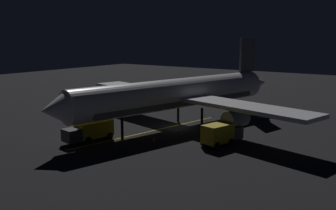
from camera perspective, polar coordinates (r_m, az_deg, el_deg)
The scene contains 8 objects.
ground_plane at distance 55.54m, azimuth 1.19°, elevation -3.36°, with size 180.00×180.00×0.20m, color black.
apron_guide_stripe at distance 53.22m, azimuth -2.56°, elevation -3.85°, with size 0.24×25.85×0.01m, color gold.
airliner at distance 55.05m, azimuth 1.70°, elevation 1.56°, with size 40.60×40.64×12.53m.
baggage_truck at distance 48.99m, azimuth -11.34°, elevation -3.76°, with size 3.22×6.60×2.44m.
catering_truck at distance 46.74m, azimuth 7.74°, elevation -4.29°, with size 3.36×5.78×2.60m.
ground_crew_worker at distance 47.70m, azimuth -12.09°, elevation -4.64°, with size 0.40×0.40×1.74m.
traffic_cone_near_left at distance 48.24m, azimuth -2.13°, elevation -5.03°, with size 0.50×0.50×0.55m.
traffic_cone_near_right at distance 51.22m, azimuth 1.89°, elevation -4.13°, with size 0.50×0.50×0.55m.
Camera 1 is at (-30.13, 44.81, 12.90)m, focal length 41.60 mm.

